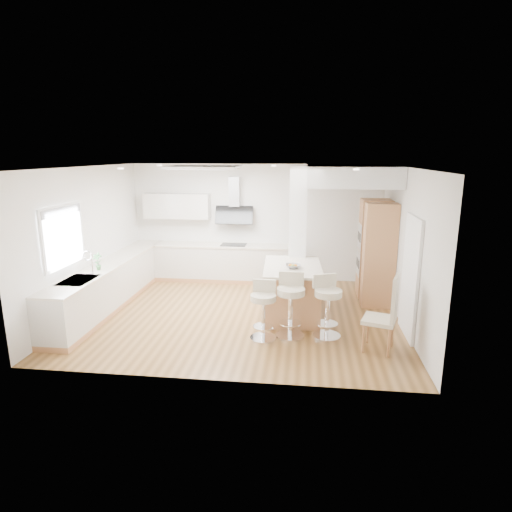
# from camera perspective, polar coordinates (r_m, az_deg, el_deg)

# --- Properties ---
(ground) EXTENTS (6.00, 6.00, 0.00)m
(ground) POSITION_cam_1_polar(r_m,az_deg,el_deg) (8.38, -2.07, -7.76)
(ground) COLOR olive
(ground) RESTS_ON ground
(ceiling) EXTENTS (6.00, 5.00, 0.02)m
(ceiling) POSITION_cam_1_polar(r_m,az_deg,el_deg) (8.38, -2.07, -7.76)
(ceiling) COLOR white
(ceiling) RESTS_ON ground
(wall_back) EXTENTS (6.00, 0.04, 2.80)m
(wall_back) POSITION_cam_1_polar(r_m,az_deg,el_deg) (10.41, -0.04, 4.47)
(wall_back) COLOR silver
(wall_back) RESTS_ON ground
(wall_left) EXTENTS (0.04, 5.00, 2.80)m
(wall_left) POSITION_cam_1_polar(r_m,az_deg,el_deg) (8.94, -21.53, 2.01)
(wall_left) COLOR silver
(wall_left) RESTS_ON ground
(wall_right) EXTENTS (0.04, 5.00, 2.80)m
(wall_right) POSITION_cam_1_polar(r_m,az_deg,el_deg) (8.08, 19.36, 1.05)
(wall_right) COLOR silver
(wall_right) RESTS_ON ground
(skylight) EXTENTS (4.10, 2.10, 0.06)m
(skylight) POSITION_cam_1_polar(r_m,az_deg,el_deg) (8.55, -6.95, 11.63)
(skylight) COLOR white
(skylight) RESTS_ON ground
(window_left) EXTENTS (0.06, 1.28, 1.07)m
(window_left) POSITION_cam_1_polar(r_m,az_deg,el_deg) (8.10, -24.39, 2.75)
(window_left) COLOR white
(window_left) RESTS_ON ground
(doorway_right) EXTENTS (0.05, 1.00, 2.10)m
(doorway_right) POSITION_cam_1_polar(r_m,az_deg,el_deg) (7.61, 19.89, -2.86)
(doorway_right) COLOR #413B33
(doorway_right) RESTS_ON ground
(counter_left) EXTENTS (0.63, 4.50, 1.35)m
(counter_left) POSITION_cam_1_polar(r_m,az_deg,el_deg) (9.22, -18.72, -3.46)
(counter_left) COLOR tan
(counter_left) RESTS_ON ground
(counter_back) EXTENTS (3.62, 0.63, 2.50)m
(counter_back) POSITION_cam_1_polar(r_m,az_deg,el_deg) (10.43, -5.21, 0.48)
(counter_back) COLOR tan
(counter_back) RESTS_ON ground
(pillar) EXTENTS (0.35, 0.35, 2.80)m
(pillar) POSITION_cam_1_polar(r_m,az_deg,el_deg) (8.82, 5.57, 2.75)
(pillar) COLOR white
(pillar) RESTS_ON ground
(soffit) EXTENTS (1.78, 2.20, 0.40)m
(soffit) POSITION_cam_1_polar(r_m,az_deg,el_deg) (9.17, 12.50, 10.47)
(soffit) COLOR white
(soffit) RESTS_ON ground
(oven_column) EXTENTS (0.63, 1.21, 2.10)m
(oven_column) POSITION_cam_1_polar(r_m,az_deg,el_deg) (9.28, 15.66, 0.63)
(oven_column) COLOR tan
(oven_column) RESTS_ON ground
(peninsula) EXTENTS (1.15, 1.67, 1.05)m
(peninsula) POSITION_cam_1_polar(r_m,az_deg,el_deg) (8.21, 4.85, -4.57)
(peninsula) COLOR tan
(peninsula) RESTS_ON ground
(bar_stool_a) EXTENTS (0.45, 0.45, 0.99)m
(bar_stool_a) POSITION_cam_1_polar(r_m,az_deg,el_deg) (7.14, 1.00, -6.82)
(bar_stool_a) COLOR white
(bar_stool_a) RESTS_ON ground
(bar_stool_b) EXTENTS (0.50, 0.50, 1.10)m
(bar_stool_b) POSITION_cam_1_polar(r_m,az_deg,el_deg) (7.23, 4.65, -6.09)
(bar_stool_b) COLOR white
(bar_stool_b) RESTS_ON ground
(bar_stool_c) EXTENTS (0.62, 0.62, 1.06)m
(bar_stool_c) POSITION_cam_1_polar(r_m,az_deg,el_deg) (7.30, 9.48, -6.21)
(bar_stool_c) COLOR white
(bar_stool_c) RESTS_ON ground
(dining_chair) EXTENTS (0.61, 0.61, 1.24)m
(dining_chair) POSITION_cam_1_polar(r_m,az_deg,el_deg) (6.96, 17.06, -7.08)
(dining_chair) COLOR beige
(dining_chair) RESTS_ON ground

